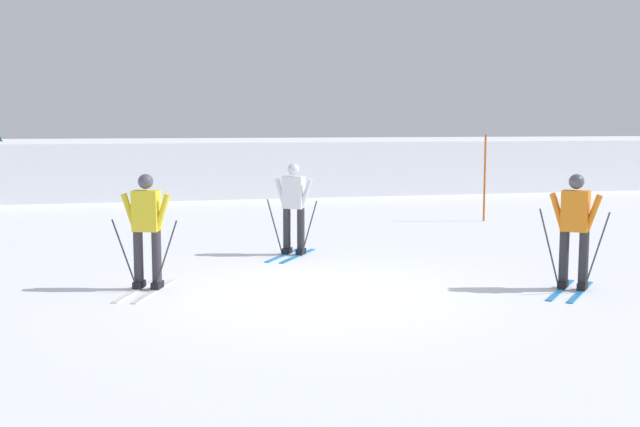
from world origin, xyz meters
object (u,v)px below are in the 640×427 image
at_px(skier_orange, 575,228).
at_px(trail_marker_pole, 485,178).
at_px(skier_white, 294,206).
at_px(skier_yellow, 147,228).

distance_m(skier_orange, trail_marker_pole, 8.12).
height_order(skier_orange, trail_marker_pole, trail_marker_pole).
bearing_deg(skier_white, trail_marker_pole, 34.03).
bearing_deg(skier_white, skier_orange, -49.63).
bearing_deg(trail_marker_pole, skier_white, -145.97).
relative_size(skier_yellow, skier_orange, 1.00).
bearing_deg(trail_marker_pole, skier_orange, -106.25).
distance_m(skier_yellow, skier_orange, 6.27).
relative_size(skier_white, skier_orange, 1.00).
relative_size(skier_yellow, trail_marker_pole, 0.79).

